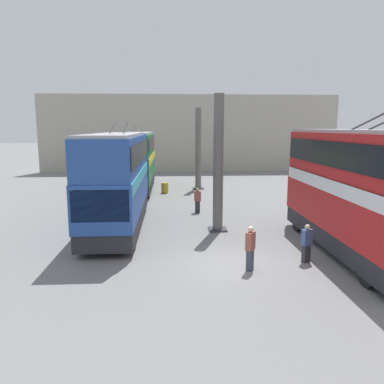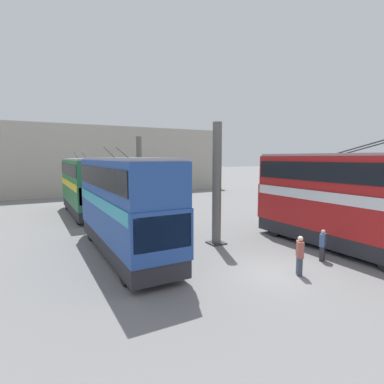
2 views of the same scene
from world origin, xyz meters
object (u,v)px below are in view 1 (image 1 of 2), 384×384
Objects in this scene: bus_right_near at (117,175)px; bus_right_mid at (137,158)px; person_aisle_foreground at (250,247)px; person_aisle_midway at (198,200)px; bus_left_near at (355,185)px; oil_drum at (165,188)px; person_by_left_row at (307,242)px.

bus_right_mid is (12.34, 0.00, -0.06)m from bus_right_near.
bus_right_mid is at bearing 141.99° from person_aisle_foreground.
person_aisle_midway is at bearing -52.53° from bus_right_near.
bus_left_near is 20.00m from bus_right_mid.
bus_left_near is 0.97× the size of bus_right_near.
bus_right_near reaches higher than oil_drum.
person_aisle_foreground is 2.54m from person_by_left_row.
person_aisle_midway is 1.86× the size of oil_drum.
person_aisle_foreground is (-1.69, 4.72, -2.07)m from bus_left_near.
oil_drum is (7.31, 2.16, -0.41)m from person_aisle_midway.
bus_right_near is 5.99m from person_aisle_midway.
person_aisle_midway is at bearing 36.29° from bus_left_near.
bus_right_near is at bearing 65.76° from bus_left_near.
person_aisle_midway is at bearing 177.22° from person_by_left_row.
oil_drum is (-1.60, -2.32, -2.37)m from bus_right_mid.
person_aisle_foreground is 2.01× the size of oil_drum.
bus_right_mid is 3.68m from oil_drum.
bus_right_mid is at bearing 31.51° from bus_left_near.
person_by_left_row is at bearing -160.37° from oil_drum.
bus_right_mid is 10.16m from person_aisle_midway.
person_by_left_row is (-17.99, -8.16, -1.99)m from bus_right_mid.
oil_drum is (10.74, -2.32, -2.43)m from bus_right_near.
person_by_left_row is at bearing -155.60° from bus_right_mid.
bus_left_near reaches higher than bus_right_mid.
bus_right_mid is 6.64× the size of person_by_left_row.
person_aisle_midway is (9.08, 3.69, 0.02)m from person_by_left_row.
bus_right_mid is at bearing 179.53° from person_by_left_row.
bus_right_near is at bearing 180.00° from bus_right_mid.
bus_right_near is at bearing -149.56° from person_by_left_row.
person_by_left_row is (-0.94, 2.29, -2.17)m from bus_left_near.
person_aisle_foreground is at bearing -97.83° from person_by_left_row.
bus_right_near is 12.08× the size of oil_drum.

